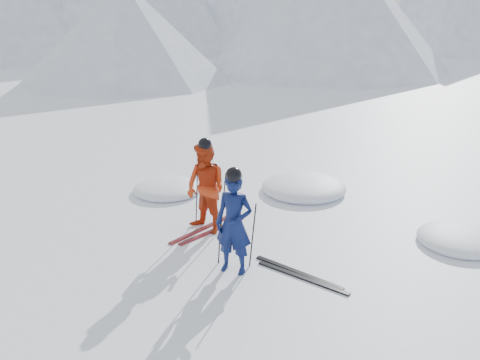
% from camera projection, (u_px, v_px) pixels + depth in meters
% --- Properties ---
extents(ground, '(160.00, 160.00, 0.00)m').
position_uv_depth(ground, '(328.00, 257.00, 9.03)').
color(ground, white).
rests_on(ground, ground).
extents(skier_blue, '(0.66, 0.45, 1.73)m').
position_uv_depth(skier_blue, '(234.00, 224.00, 8.29)').
color(skier_blue, '#0C1748').
rests_on(skier_blue, ground).
extents(skier_red, '(1.07, 0.98, 1.79)m').
position_uv_depth(skier_red, '(206.00, 188.00, 9.78)').
color(skier_red, '#BB300F').
rests_on(skier_red, ground).
extents(pole_blue_left, '(0.12, 0.08, 1.15)m').
position_uv_depth(pole_blue_left, '(220.00, 234.00, 8.60)').
color(pole_blue_left, black).
rests_on(pole_blue_left, ground).
extents(pole_blue_right, '(0.12, 0.07, 1.15)m').
position_uv_depth(pole_blue_right, '(253.00, 236.00, 8.54)').
color(pole_blue_right, black).
rests_on(pole_blue_right, ground).
extents(pole_red_left, '(0.12, 0.09, 1.19)m').
position_uv_depth(pole_red_left, '(197.00, 197.00, 10.19)').
color(pole_red_left, black).
rests_on(pole_red_left, ground).
extents(pole_red_right, '(0.12, 0.08, 1.19)m').
position_uv_depth(pole_red_right, '(223.00, 202.00, 9.93)').
color(pole_red_right, black).
rests_on(pole_red_right, ground).
extents(ski_worn_left, '(0.73, 1.61, 0.03)m').
position_uv_depth(ski_worn_left, '(201.00, 229.00, 10.11)').
color(ski_worn_left, black).
rests_on(ski_worn_left, ground).
extents(ski_worn_right, '(0.83, 1.57, 0.03)m').
position_uv_depth(ski_worn_right, '(213.00, 231.00, 10.04)').
color(ski_worn_right, black).
rests_on(ski_worn_right, ground).
extents(ski_loose_a, '(1.61, 0.72, 0.03)m').
position_uv_depth(ski_loose_a, '(298.00, 272.00, 8.50)').
color(ski_loose_a, black).
rests_on(ski_loose_a, ground).
extents(ski_loose_b, '(1.63, 0.66, 0.03)m').
position_uv_depth(ski_loose_b, '(302.00, 278.00, 8.33)').
color(ski_loose_b, black).
rests_on(ski_loose_b, ground).
extents(snow_lumps, '(8.02, 3.67, 0.45)m').
position_uv_depth(snow_lumps, '(296.00, 201.00, 11.58)').
color(snow_lumps, white).
rests_on(snow_lumps, ground).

